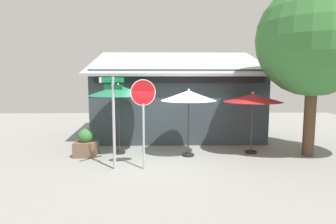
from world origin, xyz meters
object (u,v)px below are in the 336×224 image
object	(u,v)px
patio_umbrella_ivory_center	(189,96)
sidewalk_planter	(86,144)
patio_umbrella_forest_green_left	(118,91)
shade_tree	(325,42)
street_sign_post	(113,113)
stop_sign	(143,106)
patio_umbrella_crimson_right	(253,98)

from	to	relation	value
patio_umbrella_ivory_center	sidewalk_planter	xyz separation A→B (m)	(-3.84, 0.12, -1.81)
patio_umbrella_forest_green_left	shade_tree	bearing A→B (deg)	-4.70
street_sign_post	patio_umbrella_forest_green_left	xyz separation A→B (m)	(-0.13, 1.95, 0.61)
stop_sign	shade_tree	world-z (taller)	shade_tree
stop_sign	patio_umbrella_crimson_right	world-z (taller)	stop_sign
shade_tree	patio_umbrella_ivory_center	bearing A→B (deg)	177.96
shade_tree	patio_umbrella_crimson_right	bearing A→B (deg)	167.38
street_sign_post	patio_umbrella_ivory_center	bearing A→B (deg)	31.11
street_sign_post	sidewalk_planter	world-z (taller)	street_sign_post
patio_umbrella_ivory_center	street_sign_post	bearing A→B (deg)	-148.89
stop_sign	patio_umbrella_ivory_center	xyz separation A→B (m)	(1.57, 1.51, 0.22)
shade_tree	street_sign_post	bearing A→B (deg)	-169.67
sidewalk_planter	patio_umbrella_crimson_right	bearing A→B (deg)	2.17
patio_umbrella_forest_green_left	shade_tree	distance (m)	7.70
stop_sign	patio_umbrella_crimson_right	distance (m)	4.46
stop_sign	patio_umbrella_ivory_center	bearing A→B (deg)	44.00
patio_umbrella_crimson_right	sidewalk_planter	world-z (taller)	patio_umbrella_crimson_right
patio_umbrella_ivory_center	sidewalk_planter	world-z (taller)	patio_umbrella_ivory_center
stop_sign	shade_tree	size ratio (longest dim) A/B	0.45
stop_sign	patio_umbrella_forest_green_left	size ratio (longest dim) A/B	1.06
patio_umbrella_ivory_center	patio_umbrella_crimson_right	size ratio (longest dim) A/B	1.06
patio_umbrella_crimson_right	sidewalk_planter	xyz separation A→B (m)	(-6.32, -0.24, -1.70)
patio_umbrella_forest_green_left	shade_tree	world-z (taller)	shade_tree
patio_umbrella_forest_green_left	patio_umbrella_crimson_right	size ratio (longest dim) A/B	1.14
street_sign_post	patio_umbrella_crimson_right	bearing A→B (deg)	20.52
stop_sign	patio_umbrella_ivory_center	size ratio (longest dim) A/B	1.14
stop_sign	patio_umbrella_crimson_right	xyz separation A→B (m)	(4.05, 1.87, 0.11)
street_sign_post	patio_umbrella_ivory_center	world-z (taller)	street_sign_post
patio_umbrella_forest_green_left	patio_umbrella_crimson_right	world-z (taller)	patio_umbrella_forest_green_left
patio_umbrella_crimson_right	patio_umbrella_forest_green_left	bearing A→B (deg)	179.03
patio_umbrella_ivory_center	shade_tree	size ratio (longest dim) A/B	0.40
street_sign_post	patio_umbrella_ivory_center	xyz separation A→B (m)	(2.50, 1.51, 0.42)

